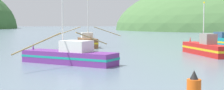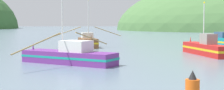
{
  "view_description": "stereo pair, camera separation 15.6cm",
  "coord_description": "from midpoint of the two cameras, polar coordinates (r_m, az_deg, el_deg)",
  "views": [
    {
      "loc": [
        -0.87,
        -7.78,
        4.1
      ],
      "look_at": [
        1.16,
        30.6,
        1.4
      ],
      "focal_mm": 52.58,
      "sensor_mm": 36.0,
      "label": 1
    },
    {
      "loc": [
        -0.72,
        -7.78,
        4.1
      ],
      "look_at": [
        1.16,
        30.6,
        1.4
      ],
      "focal_mm": 52.58,
      "sensor_mm": 36.0,
      "label": 2
    }
  ],
  "objects": [
    {
      "name": "channel_buoy",
      "position": [
        18.44,
        13.82,
        -7.0
      ],
      "size": [
        0.77,
        0.77,
        1.5
      ],
      "color": "#E55914",
      "rests_on": "ground"
    },
    {
      "name": "fishing_boat_red",
      "position": [
        42.25,
        15.85,
        -0.54
      ],
      "size": [
        3.19,
        10.01,
        6.63
      ],
      "rotation": [
        0.0,
        0.0,
        1.71
      ],
      "color": "red",
      "rests_on": "ground"
    },
    {
      "name": "fishing_boat_brown",
      "position": [
        53.46,
        -4.38,
        0.53
      ],
      "size": [
        11.12,
        7.34,
        7.76
      ],
      "rotation": [
        0.0,
        0.0,
        4.91
      ],
      "color": "brown",
      "rests_on": "ground"
    },
    {
      "name": "hill_mid_right",
      "position": [
        241.89,
        17.14,
        2.88
      ],
      "size": [
        135.65,
        108.52,
        47.12
      ],
      "primitive_type": "ellipsoid",
      "color": "#2D562D",
      "rests_on": "ground"
    },
    {
      "name": "fishing_boat_purple",
      "position": [
        32.44,
        -7.51,
        -1.85
      ],
      "size": [
        9.9,
        12.58,
        7.57
      ],
      "rotation": [
        0.0,
        0.0,
        2.58
      ],
      "color": "#6B2D84",
      "rests_on": "ground"
    }
  ]
}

